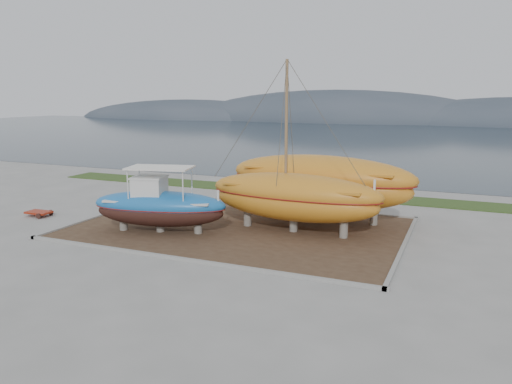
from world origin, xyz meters
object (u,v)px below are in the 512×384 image
at_px(blue_caique, 159,200).
at_px(orange_sailboat, 295,148).
at_px(orange_bare_hull, 320,188).
at_px(red_trailer, 39,214).
at_px(white_dinghy, 165,205).

relative_size(blue_caique, orange_sailboat, 0.76).
height_order(orange_sailboat, orange_bare_hull, orange_sailboat).
height_order(blue_caique, orange_sailboat, orange_sailboat).
bearing_deg(orange_sailboat, red_trailer, -167.48).
xyz_separation_m(white_dinghy, orange_bare_hull, (9.21, 2.80, 1.27)).
bearing_deg(orange_sailboat, white_dinghy, 178.99).
distance_m(orange_bare_hull, red_trailer, 17.57).
distance_m(white_dinghy, red_trailer, 7.91).
xyz_separation_m(white_dinghy, orange_sailboat, (8.70, -0.58, 4.01)).
xyz_separation_m(orange_sailboat, red_trailer, (-15.87, -2.72, -4.53)).
xyz_separation_m(orange_sailboat, orange_bare_hull, (0.51, 3.37, -2.74)).
bearing_deg(orange_bare_hull, red_trailer, -156.14).
bearing_deg(orange_sailboat, blue_caique, -153.82).
xyz_separation_m(blue_caique, white_dinghy, (-1.96, 3.49, -1.18)).
bearing_deg(blue_caique, orange_bare_hull, 27.43).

